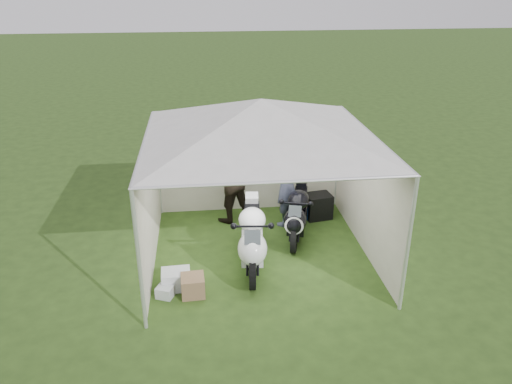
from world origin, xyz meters
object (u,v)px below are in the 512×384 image
at_px(equipment_box, 318,206).
at_px(crate_2, 165,292).
at_px(motorcycle_black, 297,213).
at_px(crate_1, 193,286).
at_px(motorcycle_white, 252,237).
at_px(paddock_stand, 301,211).
at_px(person_blue_jacket, 287,184).
at_px(canopy_tent, 261,122).
at_px(person_dark_jacket, 229,179).
at_px(crate_0, 176,279).

distance_m(equipment_box, crate_2, 4.12).
relative_size(motorcycle_black, crate_1, 5.03).
xyz_separation_m(motorcycle_white, equipment_box, (1.65, 1.83, -0.34)).
height_order(paddock_stand, equipment_box, equipment_box).
height_order(crate_1, crate_2, crate_1).
relative_size(person_blue_jacket, crate_1, 4.78).
bearing_deg(canopy_tent, person_blue_jacket, 58.48).
distance_m(paddock_stand, equipment_box, 0.40).
distance_m(canopy_tent, paddock_stand, 2.98).
bearing_deg(paddock_stand, equipment_box, -5.04).
distance_m(canopy_tent, equipment_box, 3.02).
relative_size(canopy_tent, equipment_box, 10.39).
bearing_deg(equipment_box, motorcycle_black, -127.06).
height_order(motorcycle_white, motorcycle_black, motorcycle_white).
distance_m(crate_1, crate_2, 0.47).
relative_size(canopy_tent, motorcycle_black, 2.93).
relative_size(motorcycle_black, person_dark_jacket, 1.02).
bearing_deg(motorcycle_white, crate_2, -147.43).
distance_m(equipment_box, crate_0, 3.82).
distance_m(canopy_tent, person_dark_jacket, 2.22).
xyz_separation_m(paddock_stand, person_dark_jacket, (-1.55, 0.08, 0.80)).
bearing_deg(person_dark_jacket, crate_2, 47.31).
height_order(canopy_tent, person_blue_jacket, canopy_tent).
xyz_separation_m(person_dark_jacket, crate_1, (-0.80, -2.70, -0.78)).
height_order(motorcycle_black, person_blue_jacket, person_blue_jacket).
xyz_separation_m(motorcycle_black, person_dark_jacket, (-1.30, 0.94, 0.41)).
distance_m(motorcycle_black, person_dark_jacket, 1.65).
bearing_deg(canopy_tent, person_dark_jacket, 108.57).
xyz_separation_m(motorcycle_white, crate_0, (-1.36, -0.52, -0.45)).
distance_m(person_blue_jacket, crate_2, 3.53).
bearing_deg(paddock_stand, crate_2, -136.83).
distance_m(motorcycle_white, crate_0, 1.53).
height_order(canopy_tent, crate_0, canopy_tent).
distance_m(motorcycle_black, equipment_box, 1.08).
relative_size(motorcycle_white, person_blue_jacket, 1.21).
relative_size(motorcycle_white, crate_0, 4.61).
xyz_separation_m(canopy_tent, person_blue_jacket, (0.69, 1.13, -1.66)).
bearing_deg(person_blue_jacket, motorcycle_black, 49.52).
xyz_separation_m(person_blue_jacket, crate_0, (-2.26, -2.15, -0.76)).
bearing_deg(crate_0, motorcycle_white, 20.91).
bearing_deg(canopy_tent, crate_2, -143.87).
distance_m(motorcycle_black, person_blue_jacket, 0.74).
height_order(person_blue_jacket, equipment_box, person_blue_jacket).
distance_m(motorcycle_white, person_dark_jacket, 1.99).
height_order(canopy_tent, person_dark_jacket, canopy_tent).
bearing_deg(equipment_box, crate_2, -140.72).
xyz_separation_m(paddock_stand, crate_0, (-2.64, -2.38, 0.02)).
xyz_separation_m(motorcycle_black, person_blue_jacket, (-0.12, 0.63, 0.38)).
relative_size(equipment_box, crate_0, 1.12).
relative_size(person_dark_jacket, crate_0, 3.93).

